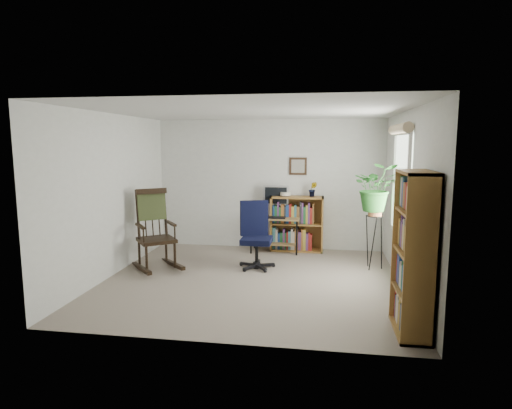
% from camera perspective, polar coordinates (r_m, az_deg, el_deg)
% --- Properties ---
extents(floor, '(4.20, 4.00, 0.00)m').
position_cam_1_polar(floor, '(6.28, -0.57, -10.04)').
color(floor, gray).
rests_on(floor, ground).
extents(ceiling, '(4.20, 4.00, 0.00)m').
position_cam_1_polar(ceiling, '(5.99, -0.60, 12.35)').
color(ceiling, silver).
rests_on(ceiling, ground).
extents(wall_back, '(4.20, 0.00, 2.40)m').
position_cam_1_polar(wall_back, '(7.99, 1.77, 2.67)').
color(wall_back, silver).
rests_on(wall_back, ground).
extents(wall_front, '(4.20, 0.00, 2.40)m').
position_cam_1_polar(wall_front, '(4.08, -5.21, -2.62)').
color(wall_front, silver).
rests_on(wall_front, ground).
extents(wall_left, '(0.00, 4.00, 2.40)m').
position_cam_1_polar(wall_left, '(6.69, -18.63, 1.19)').
color(wall_left, silver).
rests_on(wall_left, ground).
extents(wall_right, '(0.00, 4.00, 2.40)m').
position_cam_1_polar(wall_right, '(6.04, 19.46, 0.44)').
color(wall_right, silver).
rests_on(wall_right, ground).
extents(window, '(0.12, 1.20, 1.50)m').
position_cam_1_polar(window, '(6.31, 18.70, 2.61)').
color(window, white).
rests_on(window, wall_right).
extents(desk, '(0.89, 0.49, 0.64)m').
position_cam_1_polar(desk, '(7.81, 2.54, -4.00)').
color(desk, olive).
rests_on(desk, floor).
extents(monitor, '(0.46, 0.16, 0.56)m').
position_cam_1_polar(monitor, '(7.84, 2.68, 0.51)').
color(monitor, '#B0B1B5').
rests_on(monitor, desk).
extents(keyboard, '(0.40, 0.15, 0.02)m').
position_cam_1_polar(keyboard, '(7.63, 2.45, -1.74)').
color(keyboard, black).
rests_on(keyboard, desk).
extents(office_chair, '(0.75, 0.75, 1.07)m').
position_cam_1_polar(office_chair, '(6.73, 0.09, -4.08)').
color(office_chair, black).
rests_on(office_chair, floor).
extents(rocking_chair, '(1.19, 1.27, 1.28)m').
position_cam_1_polar(rocking_chair, '(6.85, -13.17, -3.20)').
color(rocking_chair, black).
rests_on(rocking_chair, floor).
extents(low_bookshelf, '(0.96, 0.32, 1.01)m').
position_cam_1_polar(low_bookshelf, '(7.86, 5.45, -2.57)').
color(low_bookshelf, olive).
rests_on(low_bookshelf, floor).
extents(tall_bookshelf, '(0.32, 0.74, 1.69)m').
position_cam_1_polar(tall_bookshelf, '(4.69, 20.26, -6.13)').
color(tall_bookshelf, olive).
rests_on(tall_bookshelf, floor).
extents(plant_stand, '(0.33, 0.33, 0.99)m').
position_cam_1_polar(plant_stand, '(6.97, 15.46, -4.31)').
color(plant_stand, black).
rests_on(plant_stand, floor).
extents(spider_plant, '(1.69, 1.88, 1.46)m').
position_cam_1_polar(spider_plant, '(6.82, 15.82, 5.20)').
color(spider_plant, '#266924').
rests_on(spider_plant, plant_stand).
extents(potted_plant_small, '(0.13, 0.24, 0.11)m').
position_cam_1_polar(potted_plant_small, '(7.77, 7.57, 1.44)').
color(potted_plant_small, '#266924').
rests_on(potted_plant_small, low_bookshelf).
extents(framed_picture, '(0.32, 0.04, 0.32)m').
position_cam_1_polar(framed_picture, '(7.88, 5.62, 5.10)').
color(framed_picture, black).
rests_on(framed_picture, wall_back).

